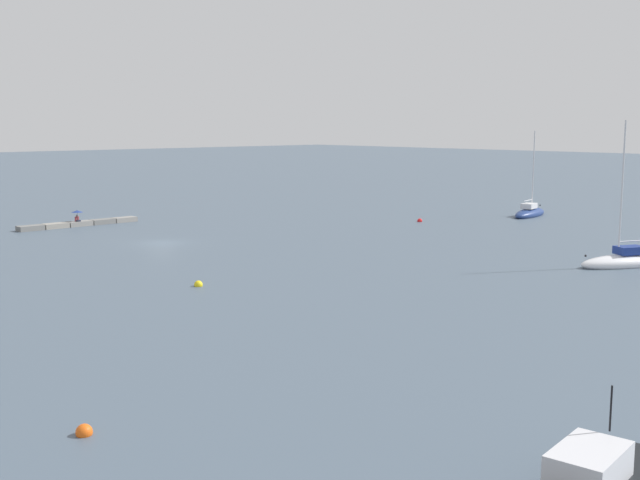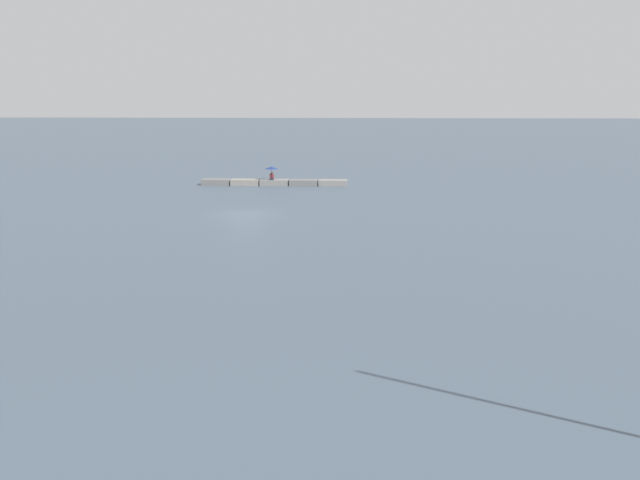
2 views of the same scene
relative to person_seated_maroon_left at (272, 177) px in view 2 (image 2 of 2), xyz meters
The scene contains 4 objects.
ground_plane 16.88m from the person_seated_maroon_left, 90.81° to the left, with size 500.00×500.00×0.00m, color #475666.
seawall_pier 0.58m from the person_seated_maroon_left, 167.97° to the right, with size 13.58×1.41×0.54m.
person_seated_maroon_left is the anchor object (origin of this frame).
umbrella_open_navy 0.86m from the person_seated_maroon_left, 82.75° to the left, with size 1.25×1.25×1.27m.
Camera 2 is at (-8.08, 48.48, 7.94)m, focal length 39.75 mm.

